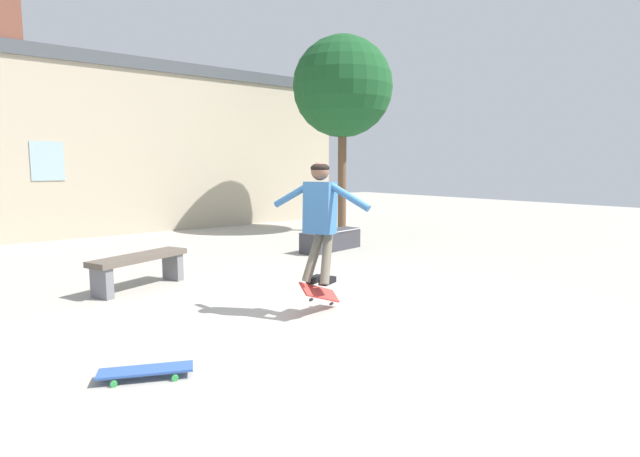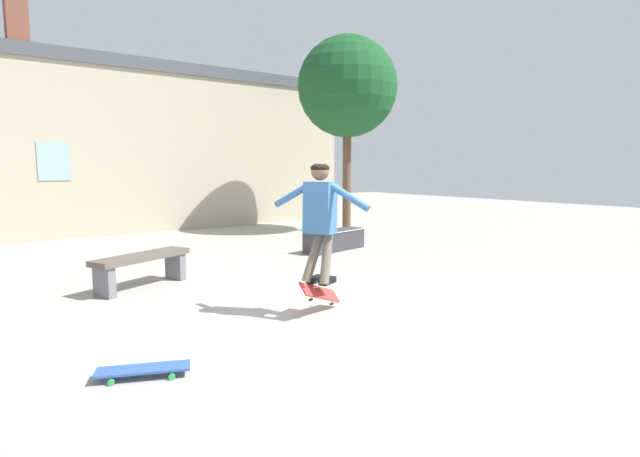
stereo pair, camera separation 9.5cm
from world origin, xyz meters
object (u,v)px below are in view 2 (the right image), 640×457
skate_ledge (335,240)px  skateboard_resting (143,369)px  tree_right (347,88)px  skater (320,212)px  park_bench (142,264)px  skateboard_flipping (320,293)px

skate_ledge → skateboard_resting: 6.58m
tree_right → skater: (-5.31, -5.64, -2.59)m
park_bench → skate_ledge: bearing=-11.2°
skater → tree_right: bearing=25.3°
skater → skateboard_flipping: size_ratio=2.01×
tree_right → skater: 8.17m
skateboard_resting → skate_ledge: bearing=-118.9°
skateboard_resting → skateboard_flipping: bearing=-142.1°
park_bench → skate_ledge: (4.26, 0.78, -0.14)m
skate_ledge → skateboard_resting: (-5.30, -3.90, -0.14)m
tree_right → skater: tree_right is taller
tree_right → skate_ledge: size_ratio=3.30×
skateboard_resting → tree_right: bearing=-116.2°
skate_ledge → skater: skater is taller
skater → skateboard_flipping: bearing=28.6°
park_bench → skater: (1.22, -2.63, 0.87)m
skateboard_flipping → skate_ledge: bearing=29.2°
park_bench → skateboard_resting: park_bench is taller
park_bench → skateboard_flipping: size_ratio=2.18×
park_bench → skater: skater is taller
skate_ledge → skater: size_ratio=1.09×
park_bench → skateboard_flipping: bearing=-85.6°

